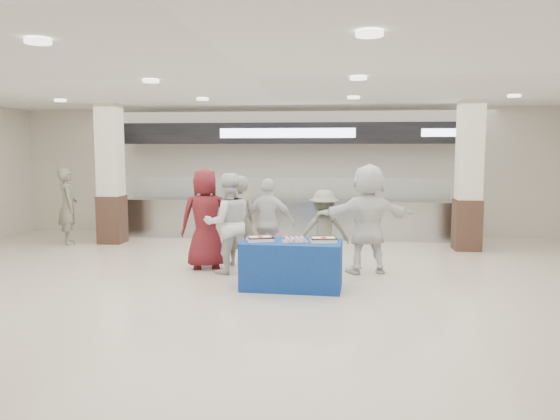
# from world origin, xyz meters

# --- Properties ---
(ground) EXTENTS (14.00, 14.00, 0.00)m
(ground) POSITION_xyz_m (0.00, 0.00, 0.00)
(ground) COLOR beige
(ground) RESTS_ON ground
(serving_line) EXTENTS (8.70, 0.85, 2.80)m
(serving_line) POSITION_xyz_m (0.00, 5.40, 1.16)
(serving_line) COLOR #ACAFB3
(serving_line) RESTS_ON ground
(column_left) EXTENTS (0.55, 0.55, 3.20)m
(column_left) POSITION_xyz_m (-4.00, 4.20, 1.53)
(column_left) COLOR #382319
(column_left) RESTS_ON ground
(column_right) EXTENTS (0.55, 0.55, 3.20)m
(column_right) POSITION_xyz_m (4.00, 4.20, 1.53)
(column_right) COLOR #382319
(column_right) RESTS_ON ground
(display_table) EXTENTS (1.58, 0.85, 0.75)m
(display_table) POSITION_xyz_m (0.52, 0.52, 0.38)
(display_table) COLOR navy
(display_table) RESTS_ON ground
(sheet_cake_left) EXTENTS (0.47, 0.42, 0.09)m
(sheet_cake_left) POSITION_xyz_m (0.03, 0.51, 0.79)
(sheet_cake_left) COLOR white
(sheet_cake_left) RESTS_ON display_table
(sheet_cake_right) EXTENTS (0.44, 0.37, 0.09)m
(sheet_cake_right) POSITION_xyz_m (1.02, 0.53, 0.79)
(sheet_cake_right) COLOR white
(sheet_cake_right) RESTS_ON display_table
(cupcake_tray) EXTENTS (0.46, 0.38, 0.06)m
(cupcake_tray) POSITION_xyz_m (0.58, 0.49, 0.78)
(cupcake_tray) COLOR #AFAFB4
(cupcake_tray) RESTS_ON display_table
(civilian_maroon) EXTENTS (1.03, 0.82, 1.84)m
(civilian_maroon) POSITION_xyz_m (-1.17, 1.79, 0.92)
(civilian_maroon) COLOR maroon
(civilian_maroon) RESTS_ON ground
(soldier_a) EXTENTS (0.73, 0.63, 1.69)m
(soldier_a) POSITION_xyz_m (-0.62, 2.17, 0.84)
(soldier_a) COLOR slate
(soldier_a) RESTS_ON ground
(chef_tall) EXTENTS (1.06, 0.97, 1.77)m
(chef_tall) POSITION_xyz_m (-0.69, 1.47, 0.88)
(chef_tall) COLOR white
(chef_tall) RESTS_ON ground
(chef_short) EXTENTS (0.99, 0.48, 1.65)m
(chef_short) POSITION_xyz_m (-0.03, 1.95, 0.83)
(chef_short) COLOR white
(chef_short) RESTS_ON ground
(soldier_b) EXTENTS (1.02, 0.69, 1.45)m
(soldier_b) POSITION_xyz_m (0.98, 1.91, 0.73)
(soldier_b) COLOR slate
(soldier_b) RESTS_ON ground
(civilian_white) EXTENTS (1.88, 1.03, 1.93)m
(civilian_white) POSITION_xyz_m (1.75, 1.74, 0.97)
(civilian_white) COLOR white
(civilian_white) RESTS_ON ground
(soldier_bg) EXTENTS (0.70, 0.76, 1.75)m
(soldier_bg) POSITION_xyz_m (-4.94, 3.94, 0.88)
(soldier_bg) COLOR slate
(soldier_bg) RESTS_ON ground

